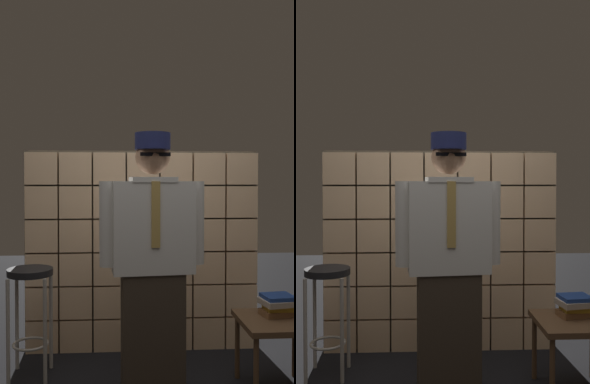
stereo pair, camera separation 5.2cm
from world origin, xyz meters
The scene contains 5 objects.
glass_block_wall centered at (0.00, 1.14, 0.86)m, with size 2.06×0.10×1.77m.
standing_person centered at (0.02, 0.28, 0.94)m, with size 0.72×0.32×1.80m.
bar_stool centered at (-0.88, 0.67, 0.61)m, with size 0.34×0.34×0.82m.
side_table centered at (0.90, 0.33, 0.45)m, with size 0.52×0.52×0.51m.
book_stack centered at (0.93, 0.40, 0.59)m, with size 0.27×0.23×0.15m.
Camera 2 is at (-0.15, -2.54, 1.47)m, focal length 39.45 mm.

